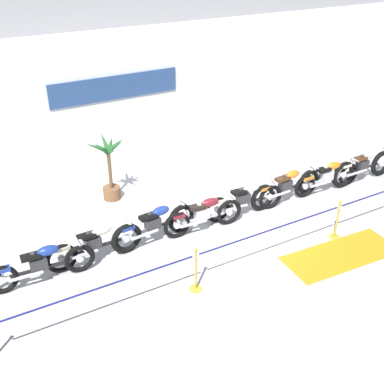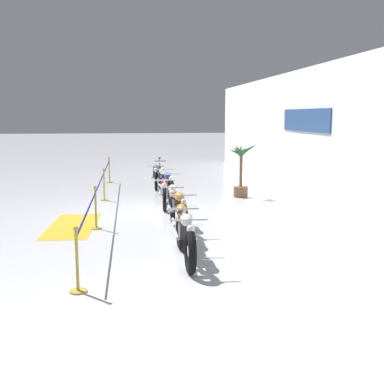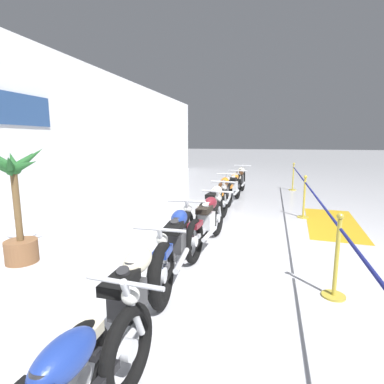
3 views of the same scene
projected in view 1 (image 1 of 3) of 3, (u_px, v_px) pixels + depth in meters
name	position (u px, v px, depth m)	size (l,w,h in m)	color
ground_plane	(237.00, 233.00, 12.04)	(120.00, 120.00, 0.00)	silver
back_wall	(147.00, 96.00, 14.93)	(28.00, 0.29, 4.20)	white
motorcycle_blue_0	(42.00, 264.00, 10.15)	(2.31, 0.62, 0.92)	black
motorcycle_cream_1	(96.00, 244.00, 10.80)	(2.29, 0.62, 0.94)	black
motorcycle_blue_2	(155.00, 225.00, 11.48)	(2.31, 0.62, 0.96)	black
motorcycle_maroon_3	(204.00, 214.00, 11.90)	(2.15, 0.62, 0.93)	black
motorcycle_cream_4	(245.00, 199.00, 12.57)	(2.30, 0.62, 0.93)	black
motorcycle_orange_5	(287.00, 187.00, 13.18)	(2.44, 0.62, 0.96)	black
motorcycle_orange_6	(328.00, 176.00, 13.74)	(2.29, 0.62, 0.92)	black
motorcycle_cream_7	(363.00, 166.00, 14.26)	(2.39, 0.62, 0.99)	black
potted_palm_left_of_row	(109.00, 167.00, 13.11)	(1.11, 1.01, 1.86)	brown
stanchion_far_left	(217.00, 253.00, 10.01)	(12.49, 0.28, 1.05)	gold
stanchion_mid_left	(196.00, 276.00, 9.98)	(0.28, 0.28, 1.05)	gold
stanchion_mid_right	(336.00, 225.00, 11.68)	(0.28, 0.28, 1.05)	gold
floor_banner	(341.00, 254.00, 11.22)	(2.83, 1.11, 0.01)	#B78E19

